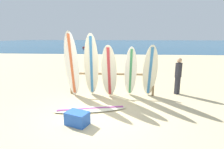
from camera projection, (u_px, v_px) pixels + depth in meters
ground_plane at (99, 114)px, 5.45m from camera, size 120.00×120.00×0.00m
ocean_water at (124, 43)px, 61.91m from camera, size 120.00×80.00×0.01m
surfboard_rack at (111, 79)px, 7.11m from camera, size 3.47×0.09×1.02m
surfboard_leaning_far_left at (72, 65)px, 6.72m from camera, size 0.54×0.63×2.57m
surfboard_leaning_left at (91, 66)px, 6.72m from camera, size 0.69×0.98×2.49m
surfboard_leaning_center_left at (109, 72)px, 6.61m from camera, size 0.59×0.70×2.08m
surfboard_leaning_center at (131, 73)px, 6.63m from camera, size 0.48×1.04×2.04m
surfboard_leaning_center_right at (150, 72)px, 6.65m from camera, size 0.55×0.88×2.09m
surfboard_lying_on_sand at (91, 109)px, 5.72m from camera, size 2.40×1.04×0.08m
beachgoer_standing at (178, 74)px, 7.17m from camera, size 0.29×0.27×1.52m
small_boat_offshore at (88, 47)px, 33.58m from camera, size 2.30×1.94×0.71m
cooler_box at (77, 118)px, 4.77m from camera, size 0.70×0.59×0.36m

